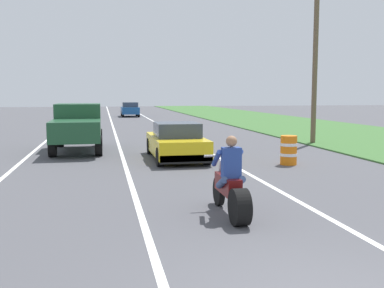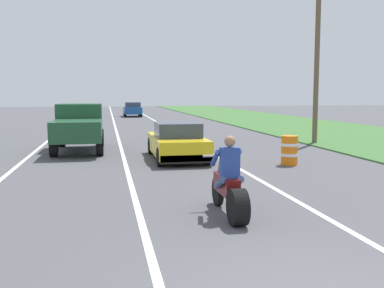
{
  "view_description": "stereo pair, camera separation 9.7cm",
  "coord_description": "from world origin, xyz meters",
  "px_view_note": "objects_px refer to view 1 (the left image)",
  "views": [
    {
      "loc": [
        -2.51,
        -4.39,
        2.44
      ],
      "look_at": [
        -0.03,
        8.2,
        1.0
      ],
      "focal_mm": 42.42,
      "sensor_mm": 36.0,
      "label": 1
    },
    {
      "loc": [
        -2.41,
        -4.41,
        2.44
      ],
      "look_at": [
        -0.03,
        8.2,
        1.0
      ],
      "focal_mm": 42.42,
      "sensor_mm": 36.0,
      "label": 2
    }
  ],
  "objects_px": {
    "pickup_truck_left_lane_dark_green": "(78,125)",
    "construction_barrel_nearest": "(289,150)",
    "sports_car_yellow": "(176,142)",
    "distant_car_far_ahead": "(130,109)",
    "motorcycle_with_rider": "(231,187)"
  },
  "relations": [
    {
      "from": "pickup_truck_left_lane_dark_green",
      "to": "construction_barrel_nearest",
      "type": "relative_size",
      "value": 4.8
    },
    {
      "from": "sports_car_yellow",
      "to": "pickup_truck_left_lane_dark_green",
      "type": "relative_size",
      "value": 0.9
    },
    {
      "from": "sports_car_yellow",
      "to": "distant_car_far_ahead",
      "type": "xyz_separation_m",
      "value": [
        0.14,
        31.35,
        0.14
      ]
    },
    {
      "from": "sports_car_yellow",
      "to": "construction_barrel_nearest",
      "type": "xyz_separation_m",
      "value": [
        3.56,
        -2.02,
        -0.13
      ]
    },
    {
      "from": "motorcycle_with_rider",
      "to": "pickup_truck_left_lane_dark_green",
      "type": "distance_m",
      "value": 11.69
    },
    {
      "from": "pickup_truck_left_lane_dark_green",
      "to": "construction_barrel_nearest",
      "type": "height_order",
      "value": "pickup_truck_left_lane_dark_green"
    },
    {
      "from": "distant_car_far_ahead",
      "to": "motorcycle_with_rider",
      "type": "bearing_deg",
      "value": -90.51
    },
    {
      "from": "construction_barrel_nearest",
      "to": "distant_car_far_ahead",
      "type": "xyz_separation_m",
      "value": [
        -3.42,
        33.37,
        0.27
      ]
    },
    {
      "from": "motorcycle_with_rider",
      "to": "pickup_truck_left_lane_dark_green",
      "type": "height_order",
      "value": "pickup_truck_left_lane_dark_green"
    },
    {
      "from": "sports_car_yellow",
      "to": "construction_barrel_nearest",
      "type": "bearing_deg",
      "value": -29.59
    },
    {
      "from": "construction_barrel_nearest",
      "to": "distant_car_far_ahead",
      "type": "bearing_deg",
      "value": 95.85
    },
    {
      "from": "motorcycle_with_rider",
      "to": "sports_car_yellow",
      "type": "height_order",
      "value": "motorcycle_with_rider"
    },
    {
      "from": "motorcycle_with_rider",
      "to": "distant_car_far_ahead",
      "type": "relative_size",
      "value": 0.55
    },
    {
      "from": "pickup_truck_left_lane_dark_green",
      "to": "distant_car_far_ahead",
      "type": "distance_m",
      "value": 28.49
    },
    {
      "from": "distant_car_far_ahead",
      "to": "sports_car_yellow",
      "type": "bearing_deg",
      "value": -90.26
    }
  ]
}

